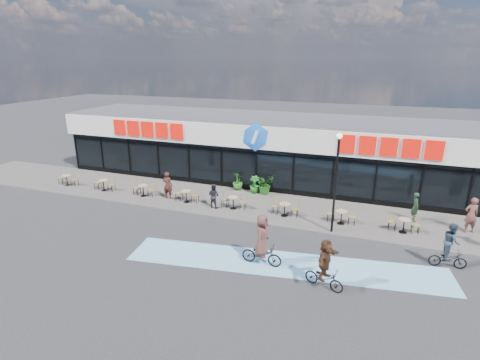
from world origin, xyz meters
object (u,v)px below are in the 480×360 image
object	(u,v)px
potted_plant_left	(238,181)
cyclist_a	(325,267)
pedestrian_c	(471,215)
bistro_set_0	(68,179)
potted_plant_mid	(255,184)
pedestrian_b	(415,207)
cyclist_b	(450,249)
lamp_post	(336,175)
patron_left	(168,185)
potted_plant_right	(265,184)
patron_right	(214,196)

from	to	relation	value
potted_plant_left	cyclist_a	distance (m)	11.73
potted_plant_left	pedestrian_c	distance (m)	13.55
bistro_set_0	potted_plant_mid	xyz separation A→B (m)	(12.80, 2.95, 0.12)
pedestrian_b	cyclist_b	distance (m)	4.68
lamp_post	patron_left	xyz separation A→B (m)	(-10.37, 1.32, -2.18)
potted_plant_mid	patron_left	xyz separation A→B (m)	(-4.86, -2.85, 0.30)
potted_plant_mid	potted_plant_right	distance (m)	0.70
lamp_post	pedestrian_b	xyz separation A→B (m)	(4.09, 2.91, -2.24)
potted_plant_mid	pedestrian_c	distance (m)	12.28
bistro_set_0	patron_right	world-z (taller)	patron_right
patron_left	pedestrian_c	bearing A→B (deg)	-179.47
pedestrian_b	cyclist_a	bearing A→B (deg)	144.02
cyclist_a	potted_plant_right	bearing A→B (deg)	118.96
potted_plant_left	potted_plant_right	bearing A→B (deg)	-3.53
cyclist_b	patron_right	bearing A→B (deg)	168.00
lamp_post	potted_plant_right	xyz separation A→B (m)	(-4.83, 4.24, -2.40)
potted_plant_right	patron_left	bearing A→B (deg)	-152.23
lamp_post	cyclist_b	size ratio (longest dim) A/B	2.48
pedestrian_b	cyclist_b	world-z (taller)	cyclist_b
cyclist_b	potted_plant_right	bearing A→B (deg)	149.30
lamp_post	cyclist_a	xyz separation A→B (m)	(0.29, -5.00, -2.22)
potted_plant_mid	potted_plant_right	xyz separation A→B (m)	(0.69, 0.07, 0.08)
potted_plant_mid	patron_left	distance (m)	5.64
patron_left	patron_right	xyz separation A→B (m)	(3.34, -0.39, -0.14)
patron_left	bistro_set_0	bearing A→B (deg)	-2.21
potted_plant_mid	patron_right	xyz separation A→B (m)	(-1.52, -3.25, 0.16)
potted_plant_right	pedestrian_c	world-z (taller)	pedestrian_c
pedestrian_c	cyclist_a	distance (m)	9.69
bistro_set_0	patron_left	world-z (taller)	patron_left
lamp_post	cyclist_b	bearing A→B (deg)	-17.97
lamp_post	bistro_set_0	size ratio (longest dim) A/B	3.34
potted_plant_left	patron_right	world-z (taller)	patron_right
lamp_post	patron_right	size ratio (longest dim) A/B	3.48
bistro_set_0	potted_plant_right	bearing A→B (deg)	12.59
cyclist_b	pedestrian_b	bearing A→B (deg)	102.52
potted_plant_mid	patron_right	bearing A→B (deg)	-115.09
cyclist_a	bistro_set_0	bearing A→B (deg)	161.49
bistro_set_0	cyclist_b	bearing A→B (deg)	-7.01
lamp_post	cyclist_b	xyz separation A→B (m)	(5.10, -1.65, -2.28)
cyclist_a	pedestrian_c	bearing A→B (deg)	49.23
patron_right	pedestrian_c	distance (m)	13.73
potted_plant_right	pedestrian_c	bearing A→B (deg)	-9.45
pedestrian_b	cyclist_a	xyz separation A→B (m)	(-3.80, -7.91, 0.02)
pedestrian_b	patron_left	bearing A→B (deg)	85.94
potted_plant_left	lamp_post	bearing A→B (deg)	-32.77
pedestrian_b	lamp_post	bearing A→B (deg)	115.11
potted_plant_right	cyclist_a	world-z (taller)	cyclist_a
potted_plant_mid	cyclist_a	distance (m)	10.86
pedestrian_c	potted_plant_mid	bearing A→B (deg)	-26.94
patron_left	cyclist_a	distance (m)	12.39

